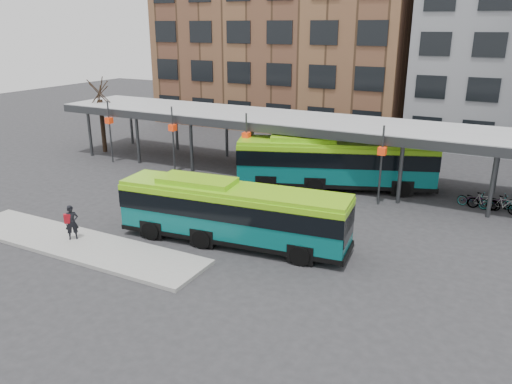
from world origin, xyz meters
name	(u,v)px	position (x,y,z in m)	size (l,w,h in m)	color
ground	(206,245)	(0.00, 0.00, 0.00)	(120.00, 120.00, 0.00)	#28282B
boarding_island	(77,244)	(-5.50, -3.00, 0.09)	(14.00, 3.00, 0.18)	gray
canopy	(306,123)	(-0.06, 12.87, 3.91)	(40.00, 6.53, 4.80)	#999B9E
tree	(103,123)	(-18.00, 12.00, 2.43)	(1.64, 1.64, 5.60)	black
building_brick	(289,17)	(-10.00, 32.00, 11.00)	(26.00, 14.00, 22.00)	brown
bus_front	(232,212)	(1.03, 0.85, 1.64)	(11.61, 3.63, 3.15)	#085857
bus_rear	(334,162)	(2.56, 11.46, 1.81)	(12.77, 6.92, 3.48)	#085857
pedestrian	(72,222)	(-5.98, -2.77, 1.06)	(0.74, 0.75, 1.74)	black
bike_rack	(496,202)	(12.31, 11.96, 0.48)	(4.54, 1.63, 1.00)	slate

